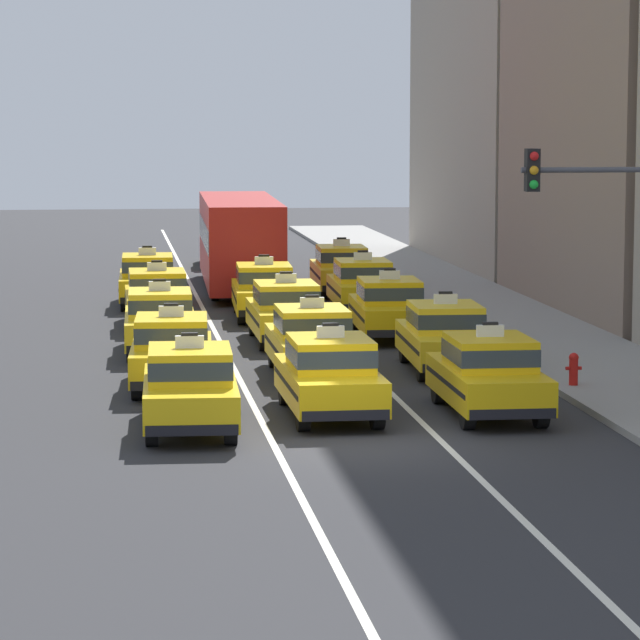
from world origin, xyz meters
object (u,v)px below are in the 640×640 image
Objects in this scene: taxi_left_fifth at (148,279)px; taxi_left_fourth at (157,297)px; taxi_center_third at (286,311)px; taxi_left_nearest at (190,387)px; taxi_right_nearest at (489,374)px; taxi_right_third at (389,307)px; taxi_right_fourth at (362,285)px; taxi_right_fifth at (341,269)px; traffic_light_pole at (620,247)px; taxi_left_second at (172,350)px; fire_hydrant at (574,367)px; taxi_right_second at (445,336)px; taxi_center_nearest at (330,375)px; taxi_center_second at (312,340)px; taxi_center_sixth at (223,244)px; taxi_left_third at (160,320)px; taxi_center_fourth at (264,290)px; bus_center_fifth at (240,238)px.

taxi_left_fourth is at bearing -88.68° from taxi_left_fifth.
taxi_left_nearest is at bearing -104.43° from taxi_center_third.
taxi_right_nearest and taxi_right_third have the same top height.
taxi_right_third is 1.00× the size of taxi_right_fourth.
taxi_right_fifth is (0.29, 23.95, 0.00)m from taxi_right_nearest.
taxi_center_third is (3.23, 12.56, 0.00)m from taxi_left_nearest.
taxi_left_fourth is 0.99× the size of taxi_right_fifth.
taxi_center_third is 0.99× the size of taxi_right_fifth.
traffic_light_pole is at bearing -24.37° from taxi_left_nearest.
taxi_left_second is 9.04m from fire_hydrant.
taxi_left_fourth is 11.62m from taxi_right_second.
taxi_right_second is at bearing 58.33° from taxi_center_nearest.
taxi_right_second is 1.00× the size of taxi_right_third.
taxi_center_second is 5.99m from taxi_center_third.
taxi_left_second is at bearing 127.25° from taxi_center_nearest.
taxi_center_second is (3.21, 6.58, 0.00)m from taxi_left_nearest.
taxi_center_third is 12.74m from taxi_right_fifth.
taxi_center_sixth is at bearing 97.30° from taxi_right_third.
taxi_center_third is 0.82× the size of traffic_light_pole.
taxi_center_second is at bearing -89.98° from taxi_center_sixth.
taxi_center_third and taxi_right_third have the same top height.
taxi_left_nearest and taxi_left_third have the same top height.
taxi_right_fifth is at bearing 89.32° from taxi_right_nearest.
taxi_center_second is 6.25× the size of fire_hydrant.
taxi_center_sixth is 1.00× the size of taxi_right_second.
taxi_left_fifth is 14.73m from taxi_center_sixth.
taxi_center_fourth is 6.34× the size of fire_hydrant.
taxi_center_nearest and taxi_right_fifth have the same top height.
taxi_center_fourth is at bearing 89.19° from taxi_center_nearest.
taxi_right_second is 6.34× the size of fire_hydrant.
taxi_center_nearest is 35.18m from taxi_center_sixth.
taxi_right_third is at bearing 64.87° from taxi_left_nearest.
taxi_left_nearest is at bearing -96.67° from bus_center_fifth.
taxi_right_fourth is at bearing 93.04° from traffic_light_pole.
taxi_right_third is (2.93, 0.59, 0.00)m from taxi_center_third.
taxi_center_nearest is 7.18m from traffic_light_pole.
taxi_right_second is 1.00× the size of taxi_right_fifth.
taxi_center_sixth is 11.94m from taxi_right_fifth.
taxi_left_fifth is 0.99× the size of taxi_center_sixth.
taxi_center_fourth is at bearing 106.54° from taxi_right_second.
taxi_left_fourth is 1.00× the size of taxi_center_third.
fire_hydrant is 7.92m from traffic_light_pole.
traffic_light_pole reaches higher than taxi_right_fifth.
traffic_light_pole is at bearing -78.44° from taxi_center_fourth.
taxi_center_sixth is at bearing 76.53° from taxi_left_fifth.
taxi_left_fifth is 0.99× the size of taxi_center_fourth.
taxi_right_fourth is (6.50, 14.08, 0.00)m from taxi_left_second.
taxi_center_nearest is at bearing -121.67° from taxi_right_second.
taxi_left_second is 20.74m from taxi_right_fifth.
taxi_center_nearest and taxi_center_fourth have the same top height.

